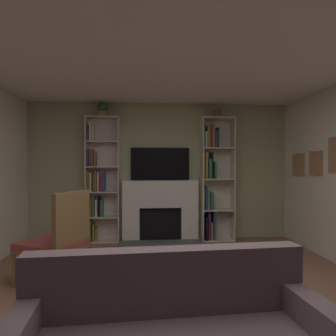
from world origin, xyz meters
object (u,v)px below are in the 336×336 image
bookshelf_right (213,179)px  armchair (58,238)px  fireplace (160,209)px  bookshelf_left (99,183)px  potted_plant (102,109)px  coffee_table (165,290)px  tv (160,164)px  vase_with_flowers (217,113)px

bookshelf_right → armchair: size_ratio=2.06×
fireplace → bookshelf_left: bookshelf_left is taller
fireplace → bookshelf_left: bearing=179.9°
potted_plant → coffee_table: bearing=-74.8°
potted_plant → coffee_table: 3.93m
fireplace → bookshelf_right: size_ratio=0.66×
tv → coffee_table: tv is taller
potted_plant → armchair: potted_plant is taller
potted_plant → vase_with_flowers: size_ratio=1.01×
bookshelf_left → coffee_table: (0.96, -3.33, -0.66)m
tv → bookshelf_right: size_ratio=0.48×
vase_with_flowers → bookshelf_left: bearing=178.5°
bookshelf_right → vase_with_flowers: bearing=-17.7°
bookshelf_left → armchair: bookshelf_left is taller
fireplace → tv: (0.00, 0.07, 0.83)m
fireplace → potted_plant: 2.08m
bookshelf_left → armchair: size_ratio=2.06×
fireplace → vase_with_flowers: bearing=-2.9°
tv → bookshelf_left: bearing=-176.6°
fireplace → bookshelf_right: (0.96, -0.03, 0.54)m
fireplace → bookshelf_right: bearing=-1.7°
fireplace → coffee_table: 3.34m
armchair → vase_with_flowers: bearing=40.3°
potted_plant → vase_with_flowers: (2.08, -0.00, -0.04)m
vase_with_flowers → coffee_table: 3.98m
fireplace → vase_with_flowers: (1.04, -0.05, 1.76)m
tv → vase_with_flowers: (1.04, -0.12, 0.93)m
bookshelf_right → armchair: bookshelf_right is taller
fireplace → armchair: 2.43m
bookshelf_left → potted_plant: bearing=-41.0°
bookshelf_right → vase_with_flowers: 1.22m
tv → bookshelf_left: bookshelf_left is taller
fireplace → bookshelf_right: 1.10m
bookshelf_right → armchair: bearing=-138.4°
armchair → coffee_table: (1.16, -1.28, -0.14)m
coffee_table → tv: bearing=87.6°
tv → bookshelf_right: 1.01m
vase_with_flowers → bookshelf_right: bearing=162.3°
bookshelf_left → armchair: bearing=-95.8°
potted_plant → armchair: 2.72m
bookshelf_left → coffee_table: size_ratio=2.27×
bookshelf_right → vase_with_flowers: vase_with_flowers is taller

